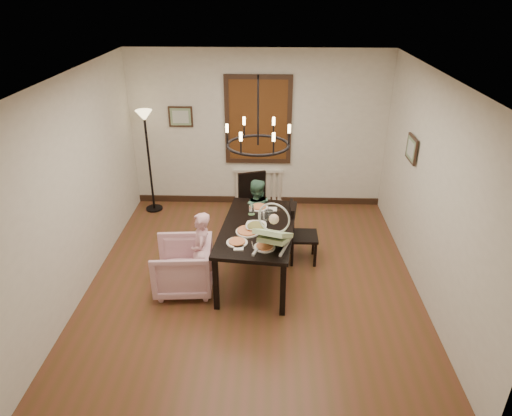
# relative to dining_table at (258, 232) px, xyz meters

# --- Properties ---
(room_shell) EXTENTS (4.51, 5.00, 2.81)m
(room_shell) POSITION_rel_dining_table_xyz_m (-0.07, 0.25, 0.69)
(room_shell) COLOR brown
(room_shell) RESTS_ON ground
(dining_table) EXTENTS (1.14, 1.80, 0.80)m
(dining_table) POSITION_rel_dining_table_xyz_m (0.00, 0.00, 0.00)
(dining_table) COLOR black
(dining_table) RESTS_ON room_shell
(chair_far) EXTENTS (0.58, 0.58, 1.04)m
(chair_far) POSITION_rel_dining_table_xyz_m (-0.07, 1.17, -0.19)
(chair_far) COLOR black
(chair_far) RESTS_ON room_shell
(chair_right) EXTENTS (0.41, 0.41, 0.93)m
(chair_right) POSITION_rel_dining_table_xyz_m (0.66, 0.43, -0.25)
(chair_right) COLOR black
(chair_right) RESTS_ON room_shell
(armchair) EXTENTS (0.83, 0.81, 0.70)m
(armchair) POSITION_rel_dining_table_xyz_m (-0.99, -0.33, -0.36)
(armchair) COLOR beige
(armchair) RESTS_ON room_shell
(elderly_woman) EXTENTS (0.26, 0.36, 0.94)m
(elderly_woman) POSITION_rel_dining_table_xyz_m (-0.73, -0.31, -0.24)
(elderly_woman) COLOR pink
(elderly_woman) RESTS_ON room_shell
(seated_man) EXTENTS (0.46, 0.36, 0.93)m
(seated_man) POSITION_rel_dining_table_xyz_m (-0.06, 0.84, -0.25)
(seated_man) COLOR #45755A
(seated_man) RESTS_ON room_shell
(baby_bouncer) EXTENTS (0.59, 0.70, 0.39)m
(baby_bouncer) POSITION_rel_dining_table_xyz_m (0.21, -0.49, 0.28)
(baby_bouncer) COLOR #AECC8C
(baby_bouncer) RESTS_ON dining_table
(salad_bowl) EXTENTS (0.34, 0.34, 0.08)m
(salad_bowl) POSITION_rel_dining_table_xyz_m (-0.02, -0.09, 0.13)
(salad_bowl) COLOR white
(salad_bowl) RESTS_ON dining_table
(pizza_platter) EXTENTS (0.32, 0.32, 0.04)m
(pizza_platter) POSITION_rel_dining_table_xyz_m (-0.13, -0.18, 0.11)
(pizza_platter) COLOR tan
(pizza_platter) RESTS_ON dining_table
(drinking_glass) EXTENTS (0.07, 0.07, 0.15)m
(drinking_glass) POSITION_rel_dining_table_xyz_m (0.17, 0.20, 0.16)
(drinking_glass) COLOR silver
(drinking_glass) RESTS_ON dining_table
(window_blinds) EXTENTS (1.00, 0.03, 1.40)m
(window_blinds) POSITION_rel_dining_table_xyz_m (-0.07, 2.34, 0.89)
(window_blinds) COLOR #552C11
(window_blinds) RESTS_ON room_shell
(radiator) EXTENTS (0.92, 0.12, 0.62)m
(radiator) POSITION_rel_dining_table_xyz_m (-0.07, 2.36, -0.36)
(radiator) COLOR silver
(radiator) RESTS_ON room_shell
(picture_back) EXTENTS (0.42, 0.03, 0.36)m
(picture_back) POSITION_rel_dining_table_xyz_m (-1.42, 2.35, 0.94)
(picture_back) COLOR black
(picture_back) RESTS_ON room_shell
(picture_right) EXTENTS (0.03, 0.42, 0.36)m
(picture_right) POSITION_rel_dining_table_xyz_m (2.14, 0.78, 0.94)
(picture_right) COLOR black
(picture_right) RESTS_ON room_shell
(floor_lamp) EXTENTS (0.30, 0.30, 1.80)m
(floor_lamp) POSITION_rel_dining_table_xyz_m (-1.97, 2.03, 0.19)
(floor_lamp) COLOR black
(floor_lamp) RESTS_ON room_shell
(chandelier) EXTENTS (0.80, 0.80, 0.04)m
(chandelier) POSITION_rel_dining_table_xyz_m (-0.00, -0.00, 1.24)
(chandelier) COLOR black
(chandelier) RESTS_ON room_shell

